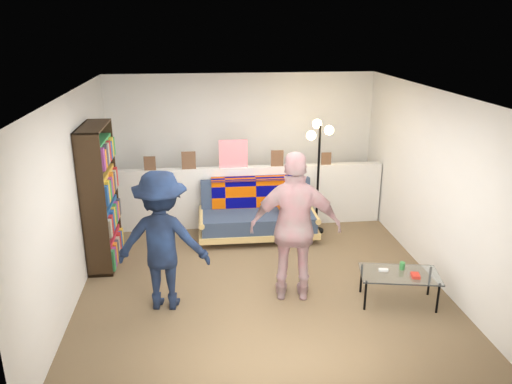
% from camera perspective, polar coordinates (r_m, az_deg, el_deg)
% --- Properties ---
extents(ground, '(5.00, 5.00, 0.00)m').
position_cam_1_polar(ground, '(6.67, 0.40, -9.68)').
color(ground, brown).
rests_on(ground, ground).
extents(room_shell, '(4.60, 5.05, 2.45)m').
position_cam_1_polar(room_shell, '(6.51, -0.07, 5.39)').
color(room_shell, silver).
rests_on(room_shell, ground).
extents(half_wall_ledge, '(4.45, 0.15, 1.00)m').
position_cam_1_polar(half_wall_ledge, '(8.11, -1.14, -0.50)').
color(half_wall_ledge, silver).
rests_on(half_wall_ledge, ground).
extents(ledge_decor, '(2.97, 0.02, 0.45)m').
position_cam_1_polar(ledge_decor, '(7.87, -2.80, 4.04)').
color(ledge_decor, brown).
rests_on(ledge_decor, half_wall_ledge).
extents(futon_sofa, '(1.82, 0.90, 0.78)m').
position_cam_1_polar(futon_sofa, '(7.73, 0.27, -2.58)').
color(futon_sofa, tan).
rests_on(futon_sofa, ground).
extents(bookshelf, '(0.32, 0.96, 1.93)m').
position_cam_1_polar(bookshelf, '(7.05, -17.36, -0.97)').
color(bookshelf, black).
rests_on(bookshelf, ground).
extents(coffee_table, '(0.99, 0.67, 0.47)m').
position_cam_1_polar(coffee_table, '(6.20, 16.13, -9.13)').
color(coffee_table, black).
rests_on(coffee_table, ground).
extents(floor_lamp, '(0.42, 0.35, 1.79)m').
position_cam_1_polar(floor_lamp, '(7.72, 7.15, 4.33)').
color(floor_lamp, black).
rests_on(floor_lamp, ground).
extents(person_left, '(1.15, 0.77, 1.65)m').
position_cam_1_polar(person_left, '(5.80, -10.65, -5.51)').
color(person_left, black).
rests_on(person_left, ground).
extents(person_right, '(1.12, 0.61, 1.82)m').
position_cam_1_polar(person_right, '(5.86, 4.53, -4.08)').
color(person_right, pink).
rests_on(person_right, ground).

